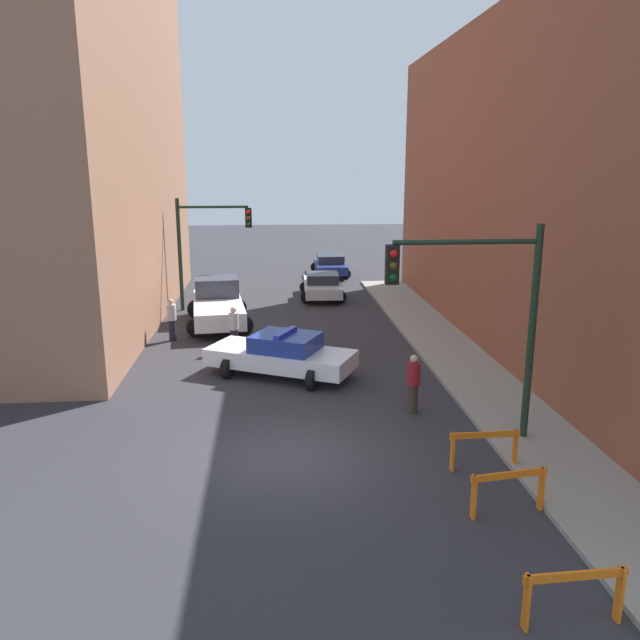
{
  "coord_description": "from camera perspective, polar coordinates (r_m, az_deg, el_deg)",
  "views": [
    {
      "loc": [
        -0.27,
        -13.4,
        6.57
      ],
      "look_at": [
        1.33,
        6.27,
        1.72
      ],
      "focal_mm": 35.0,
      "sensor_mm": 36.0,
      "label": 1
    }
  ],
  "objects": [
    {
      "name": "barrier_front",
      "position": [
        10.53,
        22.24,
        -21.78
      ],
      "size": [
        1.6,
        0.22,
        0.9
      ],
      "rotation": [
        0.0,
        0.0,
        0.04
      ],
      "color": "orange",
      "rests_on": "ground_plane"
    },
    {
      "name": "pedestrian_sidewalk",
      "position": [
        17.21,
        8.52,
        -5.73
      ],
      "size": [
        0.5,
        0.5,
        1.66
      ],
      "rotation": [
        0.0,
        0.0,
        5.67
      ],
      "color": "#382D23",
      "rests_on": "ground_plane"
    },
    {
      "name": "pedestrian_corner",
      "position": [
        24.73,
        -13.4,
        0.09
      ],
      "size": [
        0.51,
        0.51,
        1.66
      ],
      "rotation": [
        0.0,
        0.0,
        2.29
      ],
      "color": "black",
      "rests_on": "ground_plane"
    },
    {
      "name": "traffic_light_far",
      "position": [
        29.43,
        -10.64,
        7.39
      ],
      "size": [
        3.44,
        0.35,
        5.2
      ],
      "color": "black",
      "rests_on": "ground_plane"
    },
    {
      "name": "barrier_mid",
      "position": [
        12.93,
        16.86,
        -14.25
      ],
      "size": [
        1.59,
        0.38,
        0.9
      ],
      "rotation": [
        0.0,
        0.0,
        0.15
      ],
      "color": "orange",
      "rests_on": "ground_plane"
    },
    {
      "name": "white_truck",
      "position": [
        26.9,
        -9.33,
        1.47
      ],
      "size": [
        3.03,
        5.59,
        1.9
      ],
      "rotation": [
        0.0,
        0.0,
        0.11
      ],
      "color": "silver",
      "rests_on": "ground_plane"
    },
    {
      "name": "barrier_back",
      "position": [
        14.52,
        14.8,
        -10.88
      ],
      "size": [
        1.6,
        0.2,
        0.9
      ],
      "rotation": [
        0.0,
        0.0,
        0.03
      ],
      "color": "orange",
      "rests_on": "ground_plane"
    },
    {
      "name": "ground_plane",
      "position": [
        14.93,
        -3.22,
        -12.33
      ],
      "size": [
        120.0,
        120.0,
        0.0
      ],
      "primitive_type": "plane",
      "color": "#2D2D33"
    },
    {
      "name": "police_car",
      "position": [
        20.07,
        -3.52,
        -3.15
      ],
      "size": [
        5.03,
        3.75,
        1.52
      ],
      "rotation": [
        0.0,
        0.0,
        1.11
      ],
      "color": "white",
      "rests_on": "ground_plane"
    },
    {
      "name": "parked_car_near",
      "position": [
        32.02,
        0.2,
        3.21
      ],
      "size": [
        2.37,
        4.36,
        1.31
      ],
      "rotation": [
        0.0,
        0.0,
        -0.03
      ],
      "color": "silver",
      "rests_on": "ground_plane"
    },
    {
      "name": "parked_car_mid",
      "position": [
        38.76,
        0.93,
        5.07
      ],
      "size": [
        2.31,
        4.32,
        1.31
      ],
      "rotation": [
        0.0,
        0.0,
        -0.01
      ],
      "color": "navy",
      "rests_on": "ground_plane"
    },
    {
      "name": "sidewalk_right",
      "position": [
        16.24,
        19.62,
        -10.67
      ],
      "size": [
        2.4,
        44.0,
        0.12
      ],
      "color": "gray",
      "rests_on": "ground_plane"
    },
    {
      "name": "pedestrian_crossing",
      "position": [
        22.9,
        -7.86,
        -0.75
      ],
      "size": [
        0.43,
        0.43,
        1.66
      ],
      "rotation": [
        0.0,
        0.0,
        1.36
      ],
      "color": "black",
      "rests_on": "ground_plane"
    },
    {
      "name": "traffic_light_near",
      "position": [
        15.0,
        14.92,
        1.65
      ],
      "size": [
        3.64,
        0.35,
        5.2
      ],
      "color": "black",
      "rests_on": "sidewalk_right"
    }
  ]
}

